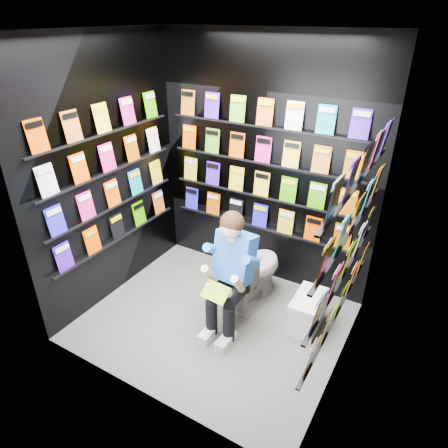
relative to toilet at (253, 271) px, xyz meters
The scene contains 14 objects.
floor 0.64m from the toilet, 108.80° to the right, with size 2.40×2.40×0.00m, color #585856.
ceiling 2.29m from the toilet, 108.80° to the right, with size 2.40×2.40×0.00m, color white.
wall_back 1.07m from the toilet, 108.37° to the left, with size 2.40×0.04×2.60m, color black.
wall_front 1.77m from the toilet, 96.42° to the right, with size 2.40×0.04×2.60m, color black.
wall_left 1.73m from the toilet, 160.15° to the right, with size 0.04×2.00×2.60m, color black.
wall_right 1.48m from the toilet, 25.58° to the right, with size 0.04×2.00×2.60m, color black.
comics_back 1.06m from the toilet, 109.45° to the left, with size 2.10×0.06×1.37m, color #CD631F, non-canonical shape.
comics_left 1.71m from the toilet, 159.74° to the right, with size 0.06×1.70×1.37m, color #CD631F, non-canonical shape.
comics_right 1.46m from the toilet, 26.24° to the right, with size 0.06×1.70×1.37m, color #CD631F, non-canonical shape.
toilet is the anchor object (origin of this frame).
longbox 0.68m from the toilet, ahead, with size 0.24×0.43×0.32m, color white.
longbox_lid 0.65m from the toilet, ahead, with size 0.26×0.45×0.03m, color white.
reader 0.53m from the toilet, 90.00° to the right, with size 0.48×0.70×1.29m, color blue, non-canonical shape.
held_comic 0.76m from the toilet, 90.00° to the right, with size 0.24×0.01×0.17m, color green.
Camera 1 is at (1.62, -2.57, 2.71)m, focal length 32.00 mm.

